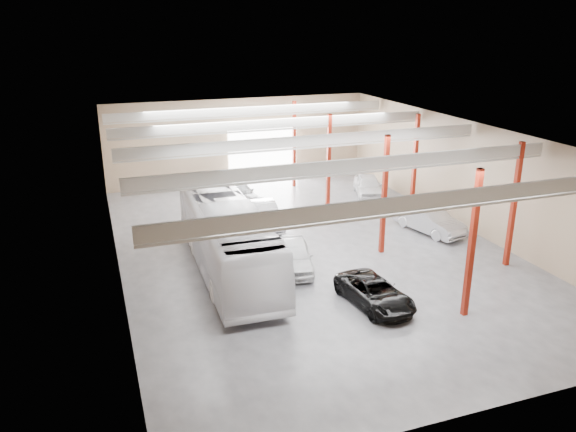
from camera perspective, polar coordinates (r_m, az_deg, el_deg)
depot_shell at (r=32.84m, az=2.17°, el=5.15°), size 22.12×32.12×7.06m
coach_bus at (r=30.52m, az=-6.21°, el=-2.07°), size 3.62×13.88×3.84m
black_sedan at (r=27.35m, az=8.79°, el=-7.70°), size 2.65×4.92×1.31m
car_row_a at (r=30.77m, az=0.68°, el=-4.07°), size 3.00×4.91×1.56m
car_row_b at (r=37.14m, az=-2.52°, el=0.12°), size 2.01×5.07×1.64m
car_row_c at (r=41.77m, az=-5.31°, el=2.27°), size 3.38×6.20×1.70m
car_right_near at (r=37.26m, az=14.16°, el=-0.38°), size 2.87×5.32×1.67m
car_right_far at (r=44.25m, az=8.14°, el=3.07°), size 3.40×5.15×1.63m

